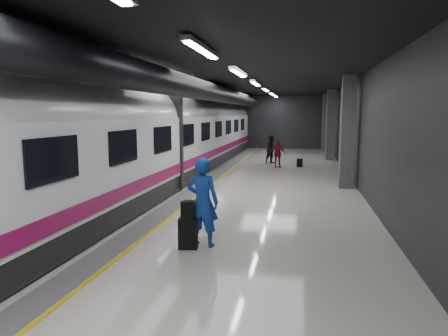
{
  "coord_description": "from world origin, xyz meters",
  "views": [
    {
      "loc": [
        2.78,
        -14.65,
        3.01
      ],
      "look_at": [
        0.2,
        -1.53,
        1.17
      ],
      "focal_mm": 32.0,
      "sensor_mm": 36.0,
      "label": 1
    }
  ],
  "objects": [
    {
      "name": "traveler_far_a",
      "position": [
        0.98,
        9.5,
        0.85
      ],
      "size": [
        1.05,
        1.02,
        1.71
      ],
      "primitive_type": "imported",
      "rotation": [
        0.0,
        0.0,
        0.66
      ],
      "color": "black",
      "rests_on": "ground"
    },
    {
      "name": "platform_hall",
      "position": [
        -0.29,
        0.96,
        3.54
      ],
      "size": [
        10.02,
        40.02,
        4.51
      ],
      "color": "black",
      "rests_on": "ground"
    },
    {
      "name": "traveler_main",
      "position": [
        0.6,
        -6.09,
        1.02
      ],
      "size": [
        0.8,
        0.58,
        2.04
      ],
      "primitive_type": "imported",
      "rotation": [
        0.0,
        0.0,
        3.01
      ],
      "color": "blue",
      "rests_on": "ground"
    },
    {
      "name": "traveler_far_b",
      "position": [
        1.43,
        7.76,
        0.76
      ],
      "size": [
        0.92,
        0.46,
        1.52
      ],
      "primitive_type": "imported",
      "rotation": [
        0.0,
        0.0,
        0.1
      ],
      "color": "maroon",
      "rests_on": "ground"
    },
    {
      "name": "ground",
      "position": [
        0.0,
        0.0,
        0.0
      ],
      "size": [
        40.0,
        40.0,
        0.0
      ],
      "primitive_type": "plane",
      "color": "silver",
      "rests_on": "ground"
    },
    {
      "name": "suitcase_main",
      "position": [
        0.33,
        -6.34,
        0.35
      ],
      "size": [
        0.46,
        0.33,
        0.69
      ],
      "primitive_type": "cube",
      "rotation": [
        0.0,
        0.0,
        0.15
      ],
      "color": "black",
      "rests_on": "ground"
    },
    {
      "name": "train",
      "position": [
        -3.25,
        -0.0,
        2.07
      ],
      "size": [
        3.05,
        38.0,
        4.05
      ],
      "color": "black",
      "rests_on": "ground"
    },
    {
      "name": "shoulder_bag",
      "position": [
        0.32,
        -6.37,
        0.89
      ],
      "size": [
        0.33,
        0.25,
        0.39
      ],
      "primitive_type": "cube",
      "rotation": [
        0.0,
        0.0,
        0.38
      ],
      "color": "black",
      "rests_on": "suitcase_main"
    },
    {
      "name": "suitcase_far",
      "position": [
        2.66,
        8.12,
        0.24
      ],
      "size": [
        0.34,
        0.24,
        0.47
      ],
      "primitive_type": "cube",
      "rotation": [
        0.0,
        0.0,
        0.1
      ],
      "color": "black",
      "rests_on": "ground"
    }
  ]
}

